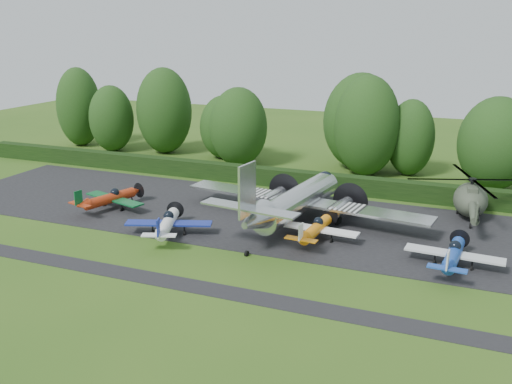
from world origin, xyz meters
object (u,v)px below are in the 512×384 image
at_px(light_plane_orange, 316,229).
at_px(light_plane_white, 168,223).
at_px(transport_plane, 297,201).
at_px(helicopter, 471,197).
at_px(light_plane_red, 110,198).
at_px(light_plane_blue, 454,254).

bearing_deg(light_plane_orange, light_plane_white, -167.52).
xyz_separation_m(transport_plane, helicopter, (14.89, 7.72, -0.09)).
distance_m(light_plane_red, helicopter, 35.17).
bearing_deg(light_plane_red, light_plane_white, -41.62).
bearing_deg(helicopter, transport_plane, -148.03).
relative_size(transport_plane, helicopter, 1.72).
height_order(transport_plane, helicopter, transport_plane).
bearing_deg(light_plane_blue, transport_plane, 155.58).
xyz_separation_m(transport_plane, light_plane_red, (-18.59, -3.00, -1.01)).
distance_m(transport_plane, light_plane_red, 18.85).
height_order(light_plane_red, helicopter, helicopter).
relative_size(transport_plane, light_plane_white, 3.08).
height_order(light_plane_white, helicopter, helicopter).
xyz_separation_m(transport_plane, light_plane_orange, (2.96, -3.75, -1.05)).
bearing_deg(light_plane_orange, helicopter, 39.86).
relative_size(light_plane_white, light_plane_orange, 1.06).
xyz_separation_m(light_plane_orange, helicopter, (11.93, 11.46, 0.96)).
xyz_separation_m(light_plane_red, light_plane_white, (9.20, -4.40, 0.03)).
relative_size(light_plane_blue, helicopter, 0.54).
height_order(light_plane_white, light_plane_orange, light_plane_white).
bearing_deg(light_plane_blue, helicopter, 83.27).
bearing_deg(helicopter, light_plane_red, -157.67).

